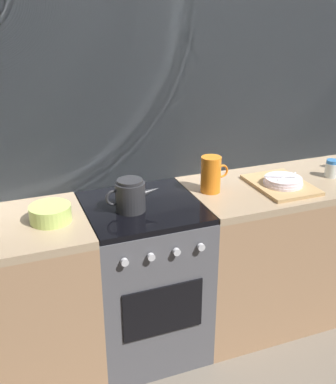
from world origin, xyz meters
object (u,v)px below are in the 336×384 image
object	(u,v)px
pitcher	(211,174)
dish_pile	(282,183)
kettle	(131,195)
spice_jar	(332,169)
mixing_bowl	(50,213)
stove_unit	(144,279)

from	to	relation	value
pitcher	dish_pile	size ratio (longest dim) A/B	0.50
kettle	dish_pile	bearing A→B (deg)	-0.82
spice_jar	pitcher	bearing A→B (deg)	175.75
kettle	mixing_bowl	bearing A→B (deg)	176.51
spice_jar	stove_unit	bearing A→B (deg)	178.93
mixing_bowl	spice_jar	distance (m)	1.64
stove_unit	kettle	distance (m)	0.54
pitcher	spice_jar	bearing A→B (deg)	-4.25
kettle	dish_pile	size ratio (longest dim) A/B	0.71
stove_unit	pitcher	world-z (taller)	pitcher
dish_pile	spice_jar	bearing A→B (deg)	4.99
dish_pile	stove_unit	bearing A→B (deg)	176.21
pitcher	dish_pile	xyz separation A→B (m)	(0.40, -0.09, -0.08)
mixing_bowl	kettle	bearing A→B (deg)	-3.49
kettle	mixing_bowl	distance (m)	0.40
mixing_bowl	dish_pile	size ratio (longest dim) A/B	0.50
kettle	pitcher	bearing A→B (deg)	8.96
stove_unit	mixing_bowl	bearing A→B (deg)	-177.92
pitcher	dish_pile	distance (m)	0.42
spice_jar	kettle	bearing A→B (deg)	-179.12
kettle	spice_jar	world-z (taller)	kettle
mixing_bowl	spice_jar	xyz separation A→B (m)	(1.64, -0.00, 0.01)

